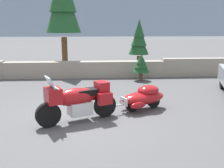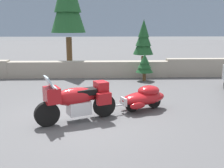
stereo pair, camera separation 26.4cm
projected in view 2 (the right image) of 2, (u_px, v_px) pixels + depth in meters
The scene contains 7 objects.
ground_plane at pixel (77, 118), 7.42m from camera, with size 80.00×80.00×0.00m, color #4C4C4F.
stone_guard_wall at pixel (81, 69), 13.23m from camera, with size 24.00×0.61×0.93m.
distant_ridgeline at pixel (101, 11), 99.36m from camera, with size 240.00×80.00×16.00m, color #7F93AD.
touring_motorcycle at pixel (77, 99), 7.07m from camera, with size 2.15×1.31×1.33m.
car_shaped_trailer at pixel (144, 97), 8.09m from camera, with size 2.15×1.26×0.76m.
pine_tree_secondary at pixel (143, 39), 14.87m from camera, with size 1.17×1.17×2.94m.
pine_sapling_near at pixel (145, 64), 12.30m from camera, with size 0.82×0.82×1.28m.
Camera 2 is at (0.77, -7.06, 2.58)m, focal length 41.78 mm.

